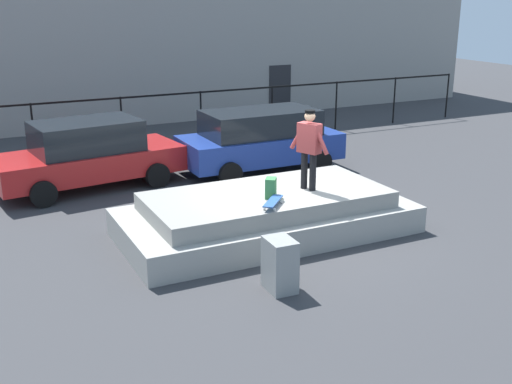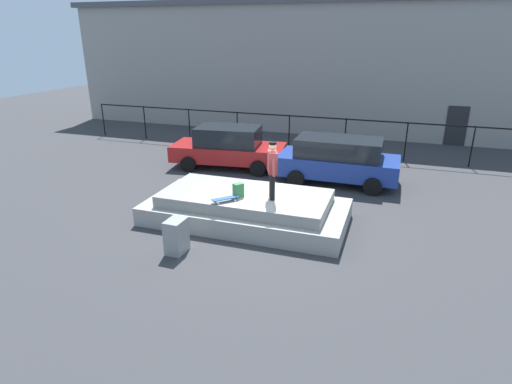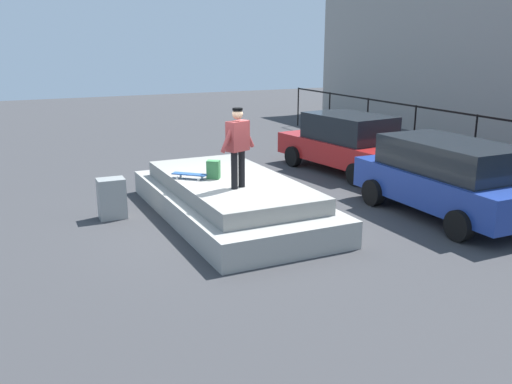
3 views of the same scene
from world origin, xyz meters
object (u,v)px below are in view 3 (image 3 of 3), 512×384
object	(u,v)px
skateboarder	(238,142)
car_red_sedan_near	(348,143)
car_blue_hatchback_mid	(448,176)
utility_box	(112,198)
skateboard	(190,174)
backpack	(213,170)

from	to	relation	value
skateboarder	car_red_sedan_near	bearing A→B (deg)	123.85
car_blue_hatchback_mid	utility_box	distance (m)	7.61
car_red_sedan_near	utility_box	size ratio (longest dim) A/B	5.37
car_blue_hatchback_mid	skateboard	bearing A→B (deg)	-114.26
car_red_sedan_near	car_blue_hatchback_mid	xyz separation A→B (m)	(4.70, -0.54, 0.04)
car_blue_hatchback_mid	backpack	bearing A→B (deg)	-114.41
car_red_sedan_near	utility_box	bearing A→B (deg)	-77.99
skateboard	backpack	distance (m)	0.55
skateboard	backpack	size ratio (longest dim) A/B	1.75
car_blue_hatchback_mid	car_red_sedan_near	bearing A→B (deg)	173.42
backpack	car_red_sedan_near	xyz separation A→B (m)	(-2.51, 5.37, -0.22)
car_red_sedan_near	backpack	bearing A→B (deg)	-64.93
car_red_sedan_near	car_blue_hatchback_mid	distance (m)	4.73
utility_box	car_blue_hatchback_mid	bearing A→B (deg)	67.90
skateboarder	utility_box	xyz separation A→B (m)	(-1.90, -2.27, -1.41)
skateboard	car_blue_hatchback_mid	distance (m)	5.83
skateboard	car_blue_hatchback_mid	size ratio (longest dim) A/B	0.16
backpack	utility_box	world-z (taller)	backpack
skateboard	utility_box	size ratio (longest dim) A/B	0.79
skateboarder	skateboard	xyz separation A→B (m)	(-1.18, -0.66, -0.87)
car_blue_hatchback_mid	utility_box	xyz separation A→B (m)	(-3.11, -6.93, -0.46)
backpack	car_blue_hatchback_mid	xyz separation A→B (m)	(2.19, 4.82, -0.18)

